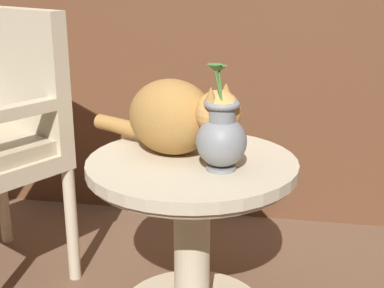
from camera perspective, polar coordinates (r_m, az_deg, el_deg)
The scene contains 3 objects.
wicker_side_table at distance 1.70m, azimuth 0.00°, elevation -7.05°, with size 0.64×0.64×0.55m.
cat at distance 1.66m, azimuth -1.75°, elevation 2.91°, with size 0.52×0.34×0.24m.
pewter_vase_with_ivy at distance 1.53m, azimuth 3.10°, elevation 0.80°, with size 0.14×0.14×0.30m.
Camera 1 is at (0.39, -1.46, 1.10)m, focal length 50.83 mm.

